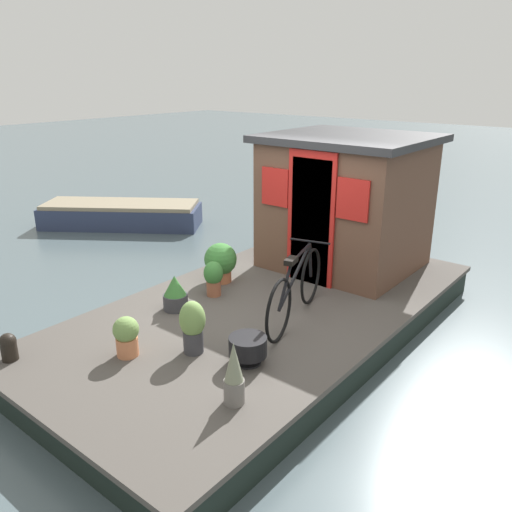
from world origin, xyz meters
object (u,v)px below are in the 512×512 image
(bicycle, at_px, (296,289))
(potted_plant_mint, at_px, (193,325))
(potted_plant_geranium, at_px, (213,277))
(mooring_bollard, at_px, (8,346))
(potted_plant_basil, at_px, (234,375))
(houseboat_cabin, at_px, (346,201))
(potted_plant_rosemary, at_px, (175,293))
(potted_plant_ivy, at_px, (221,261))
(potted_plant_lavender, at_px, (126,335))
(charcoal_grill, at_px, (248,347))
(dinghy_boat, at_px, (121,214))

(bicycle, height_order, potted_plant_mint, bicycle)
(potted_plant_geranium, bearing_deg, mooring_bollard, 168.69)
(potted_plant_basil, bearing_deg, houseboat_cabin, 15.72)
(potted_plant_rosemary, height_order, potted_plant_basil, potted_plant_basil)
(houseboat_cabin, distance_m, potted_plant_ivy, 2.02)
(potted_plant_rosemary, relative_size, potted_plant_basil, 0.74)
(bicycle, distance_m, mooring_bollard, 3.07)
(bicycle, relative_size, potted_plant_lavender, 4.06)
(potted_plant_geranium, bearing_deg, potted_plant_lavender, -167.83)
(potted_plant_rosemary, bearing_deg, potted_plant_mint, -123.04)
(potted_plant_ivy, distance_m, potted_plant_mint, 1.93)
(houseboat_cabin, relative_size, bicycle, 1.27)
(potted_plant_ivy, distance_m, charcoal_grill, 2.18)
(dinghy_boat, bearing_deg, mooring_bollard, -137.24)
(potted_plant_mint, distance_m, dinghy_boat, 6.41)
(potted_plant_ivy, bearing_deg, dinghy_boat, 69.42)
(mooring_bollard, height_order, dinghy_boat, mooring_bollard)
(bicycle, bearing_deg, potted_plant_ivy, 77.41)
(potted_plant_basil, xyz_separation_m, charcoal_grill, (0.58, 0.33, -0.10))
(dinghy_boat, bearing_deg, potted_plant_lavender, -126.51)
(potted_plant_lavender, bearing_deg, potted_plant_ivy, 16.39)
(bicycle, bearing_deg, potted_plant_rosemary, 117.29)
(dinghy_boat, bearing_deg, charcoal_grill, -116.78)
(charcoal_grill, distance_m, dinghy_boat, 6.82)
(bicycle, bearing_deg, houseboat_cabin, 14.73)
(potted_plant_rosemary, bearing_deg, houseboat_cabin, -16.50)
(houseboat_cabin, xyz_separation_m, bicycle, (-1.98, -0.52, -0.58))
(potted_plant_ivy, xyz_separation_m, potted_plant_mint, (-1.59, -1.08, 0.01))
(dinghy_boat, bearing_deg, potted_plant_basil, -119.65)
(potted_plant_lavender, xyz_separation_m, dinghy_boat, (3.72, 5.03, -0.36))
(potted_plant_mint, distance_m, charcoal_grill, 0.62)
(potted_plant_mint, bearing_deg, potted_plant_geranium, 35.04)
(potted_plant_rosemary, height_order, dinghy_boat, potted_plant_rosemary)
(potted_plant_geranium, distance_m, potted_plant_ivy, 0.48)
(mooring_bollard, bearing_deg, potted_plant_rosemary, -12.65)
(houseboat_cabin, relative_size, potted_plant_mint, 3.86)
(mooring_bollard, bearing_deg, bicycle, -34.23)
(mooring_bollard, bearing_deg, potted_plant_lavender, -46.70)
(houseboat_cabin, height_order, mooring_bollard, houseboat_cabin)
(potted_plant_mint, bearing_deg, potted_plant_ivy, 34.17)
(bicycle, distance_m, potted_plant_ivy, 1.52)
(houseboat_cabin, distance_m, charcoal_grill, 3.23)
(houseboat_cabin, bearing_deg, potted_plant_lavender, 174.55)
(potted_plant_rosemary, height_order, mooring_bollard, potted_plant_rosemary)
(bicycle, bearing_deg, mooring_bollard, 145.77)
(potted_plant_rosemary, height_order, potted_plant_mint, potted_plant_mint)
(potted_plant_ivy, height_order, potted_plant_basil, potted_plant_basil)
(potted_plant_geranium, bearing_deg, potted_plant_ivy, 31.53)
(bicycle, distance_m, potted_plant_rosemary, 1.48)
(potted_plant_rosemary, distance_m, mooring_bollard, 1.90)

